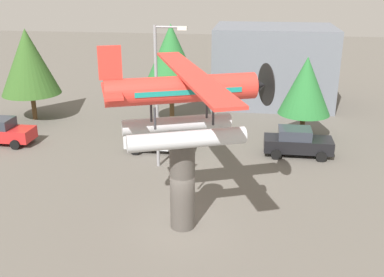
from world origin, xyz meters
The scene contains 11 objects.
ground_plane centered at (0.00, 0.00, 0.00)m, with size 140.00×140.00×0.00m, color #605B54.
display_pedestal centered at (0.00, 0.00, 2.09)m, with size 1.10×1.10×4.18m, color #4C4742.
floatplane_monument centered at (0.12, 0.05, 5.85)m, with size 7.19×10.09×4.00m.
car_near_red centered at (-13.70, 8.80, 0.88)m, with size 4.20×2.02×1.76m.
car_mid_silver centered at (-3.05, 8.98, 0.88)m, with size 4.20×2.02×1.76m.
car_far_black centered at (5.72, 9.46, 0.88)m, with size 4.20×2.02×1.76m.
streetlight_primary centered at (-2.33, 6.57, 4.73)m, with size 1.84×0.28×8.18m.
storefront_building centered at (4.42, 22.00, 3.31)m, with size 10.03×7.37×6.62m, color slate.
tree_west centered at (-14.05, 14.28, 4.52)m, with size 4.44×4.44×7.00m.
tree_east centered at (-3.23, 14.94, 4.98)m, with size 4.38×4.38×7.43m.
tree_center_back centered at (6.31, 12.71, 3.71)m, with size 3.50×3.50×5.67m.
Camera 1 is at (2.90, -17.63, 10.69)m, focal length 42.31 mm.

